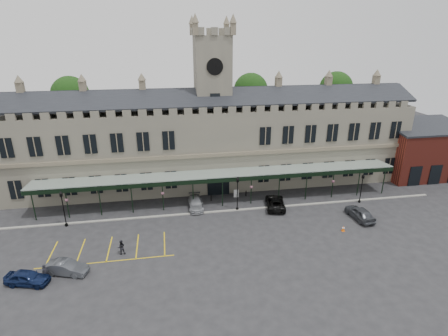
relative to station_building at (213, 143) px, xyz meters
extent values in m
plane|color=#232326|center=(0.00, -15.91, -6.47)|extent=(140.00, 140.00, 0.00)
cube|color=#5D5A4E|center=(0.00, 0.09, -0.47)|extent=(60.00, 10.00, 12.00)
cube|color=brown|center=(0.00, -5.09, -0.27)|extent=(60.00, 0.35, 0.50)
cube|color=black|center=(0.00, -2.41, 7.33)|extent=(60.00, 4.77, 2.20)
cube|color=black|center=(0.00, 2.59, 7.33)|extent=(60.00, 4.77, 2.20)
cube|color=black|center=(0.00, -5.01, -4.57)|extent=(3.20, 0.18, 3.80)
cube|color=#5D5A4E|center=(0.00, 0.09, 4.53)|extent=(5.00, 5.00, 22.00)
cylinder|color=silver|center=(0.00, -2.47, 11.53)|extent=(2.20, 0.12, 2.20)
cylinder|color=black|center=(0.00, -2.54, 11.53)|extent=(2.30, 0.04, 2.30)
cube|color=black|center=(0.00, -2.47, 6.53)|extent=(1.40, 0.12, 2.80)
cube|color=#8C9E93|center=(0.00, -6.91, -2.37)|extent=(50.00, 4.00, 0.40)
cube|color=black|center=(0.00, -8.91, -2.62)|extent=(50.00, 0.18, 0.50)
cube|color=maroon|center=(34.00, -2.91, -2.47)|extent=(12.00, 8.00, 8.00)
cube|color=black|center=(34.00, -2.91, 2.03)|extent=(12.40, 8.36, 1.47)
cube|color=gray|center=(0.00, -10.41, -6.41)|extent=(60.00, 0.40, 0.12)
cylinder|color=#332314|center=(-22.00, 9.09, -0.47)|extent=(0.70, 0.70, 12.00)
sphere|color=black|center=(-22.00, 9.09, 6.53)|extent=(6.00, 6.00, 6.00)
cylinder|color=#332314|center=(8.00, 9.09, -0.47)|extent=(0.70, 0.70, 12.00)
sphere|color=black|center=(8.00, 9.09, 6.53)|extent=(6.00, 6.00, 6.00)
cylinder|color=#332314|center=(24.00, 9.09, -0.47)|extent=(0.70, 0.70, 12.00)
sphere|color=black|center=(24.00, 9.09, 6.53)|extent=(6.00, 6.00, 6.00)
cylinder|color=black|center=(-19.84, -10.91, -6.32)|extent=(0.36, 0.36, 0.30)
cylinder|color=black|center=(-19.84, -10.91, -4.44)|extent=(0.12, 0.12, 4.05)
cube|color=black|center=(-19.84, -10.91, -2.27)|extent=(0.28, 0.28, 0.40)
cone|color=black|center=(-19.84, -10.91, -1.91)|extent=(0.45, 0.45, 0.30)
cylinder|color=black|center=(1.72, -10.32, -6.31)|extent=(0.37, 0.37, 0.31)
cylinder|color=black|center=(1.72, -10.32, -4.39)|extent=(0.12, 0.12, 4.16)
cube|color=black|center=(1.72, -10.32, -2.16)|extent=(0.29, 0.29, 0.42)
cone|color=black|center=(1.72, -10.32, -1.79)|extent=(0.46, 0.46, 0.31)
cylinder|color=black|center=(19.15, -10.92, -6.33)|extent=(0.33, 0.33, 0.28)
cylinder|color=black|center=(19.15, -10.92, -4.62)|extent=(0.11, 0.11, 3.69)
cube|color=black|center=(19.15, -10.92, -2.64)|extent=(0.26, 0.26, 0.37)
cone|color=black|center=(19.15, -10.92, -2.32)|extent=(0.41, 0.41, 0.28)
cube|color=#DF5507|center=(13.15, -17.74, -6.45)|extent=(0.36, 0.36, 0.04)
cone|color=#DF5507|center=(13.15, -17.74, -6.13)|extent=(0.42, 0.42, 0.67)
cylinder|color=silver|center=(13.15, -17.74, -6.04)|extent=(0.28, 0.28, 0.10)
cylinder|color=black|center=(2.39, -6.37, -6.22)|extent=(0.06, 0.06, 0.49)
cube|color=silver|center=(2.39, -6.37, -5.88)|extent=(0.69, 0.13, 1.18)
cylinder|color=black|center=(-1.34, -6.93, -6.04)|extent=(0.15, 0.15, 0.85)
cylinder|color=black|center=(3.88, -6.25, -6.04)|extent=(0.15, 0.15, 0.86)
imported|color=#0D183A|center=(-20.72, -21.65, -5.77)|extent=(4.35, 2.62, 1.39)
imported|color=#3E4146|center=(-17.50, -20.64, -5.78)|extent=(4.45, 2.69, 1.38)
imported|color=#93959A|center=(-3.70, -8.74, -5.79)|extent=(1.97, 4.68, 1.35)
imported|color=black|center=(7.00, -10.35, -5.75)|extent=(3.39, 5.56, 1.44)
imported|color=#3E4146|center=(16.66, -15.26, -5.67)|extent=(2.27, 4.80, 1.59)
imported|color=black|center=(-19.20, -21.27, -5.64)|extent=(0.72, 0.67, 1.66)
imported|color=black|center=(-12.52, -18.14, -5.64)|extent=(0.89, 0.73, 1.66)
camera|label=1|loc=(-7.06, -51.28, 15.40)|focal=28.00mm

